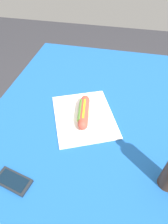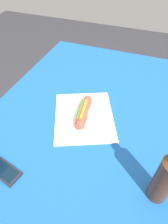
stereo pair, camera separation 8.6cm
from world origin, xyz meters
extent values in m
plane|color=#2D2D33|center=(0.00, 0.00, 0.00)|extent=(6.00, 6.00, 0.00)
cylinder|color=brown|center=(0.50, -0.36, 0.36)|extent=(0.07, 0.07, 0.72)
cylinder|color=brown|center=(0.50, 0.36, 0.36)|extent=(0.07, 0.07, 0.72)
cube|color=brown|center=(0.00, 0.00, 0.74)|extent=(1.15, 0.88, 0.03)
cube|color=#19519E|center=(0.00, 0.00, 0.75)|extent=(1.21, 0.94, 0.00)
cube|color=white|center=(-0.07, 0.03, 0.76)|extent=(0.40, 0.37, 0.01)
ellipsoid|color=#DBB26B|center=(-0.07, 0.03, 0.78)|extent=(0.16, 0.07, 0.04)
cylinder|color=#B24233|center=(-0.07, 0.03, 0.79)|extent=(0.16, 0.07, 0.04)
sphere|color=#B24233|center=(0.01, 0.04, 0.79)|extent=(0.04, 0.04, 0.04)
sphere|color=#B24233|center=(-0.14, 0.01, 0.79)|extent=(0.04, 0.04, 0.04)
cube|color=yellow|center=(-0.07, 0.03, 0.81)|extent=(0.12, 0.03, 0.00)
cylinder|color=#4C7A2D|center=(-0.07, 0.04, 0.79)|extent=(0.13, 0.04, 0.02)
cube|color=black|center=(-0.42, 0.20, 0.76)|extent=(0.09, 0.14, 0.01)
cube|color=black|center=(-0.42, 0.20, 0.76)|extent=(0.07, 0.11, 0.00)
cylinder|color=#4C2814|center=(-0.31, -0.32, 0.85)|extent=(0.06, 0.06, 0.19)
camera|label=1|loc=(-0.66, -0.11, 1.39)|focal=30.79mm
camera|label=2|loc=(-0.64, -0.19, 1.39)|focal=30.79mm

